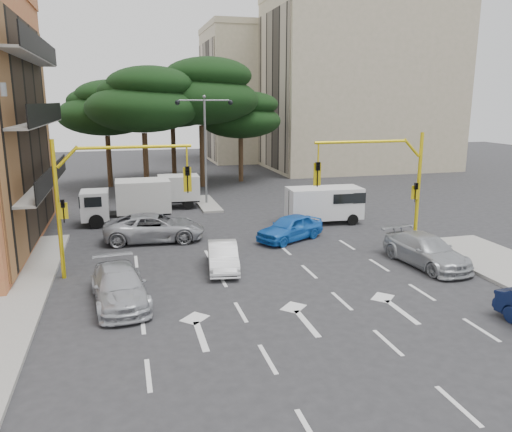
# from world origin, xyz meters

# --- Properties ---
(ground) EXTENTS (120.00, 120.00, 0.00)m
(ground) POSITION_xyz_m (0.00, 0.00, 0.00)
(ground) COLOR #28282B
(ground) RESTS_ON ground
(median_strip) EXTENTS (1.40, 6.00, 0.15)m
(median_strip) POSITION_xyz_m (0.00, 16.00, 0.07)
(median_strip) COLOR gray
(median_strip) RESTS_ON ground
(apartment_beige_near) EXTENTS (20.20, 12.15, 18.70)m
(apartment_beige_near) POSITION_xyz_m (19.95, 32.00, 9.35)
(apartment_beige_near) COLOR tan
(apartment_beige_near) RESTS_ON ground
(apartment_beige_far) EXTENTS (16.20, 12.15, 16.70)m
(apartment_beige_far) POSITION_xyz_m (12.95, 44.00, 8.35)
(apartment_beige_far) COLOR tan
(apartment_beige_far) RESTS_ON ground
(pine_left_near) EXTENTS (9.15, 9.15, 10.23)m
(pine_left_near) POSITION_xyz_m (-3.94, 21.96, 7.60)
(pine_left_near) COLOR #382616
(pine_left_near) RESTS_ON ground
(pine_center) EXTENTS (9.98, 9.98, 11.16)m
(pine_center) POSITION_xyz_m (1.06, 23.96, 8.30)
(pine_center) COLOR #382616
(pine_center) RESTS_ON ground
(pine_left_far) EXTENTS (8.32, 8.32, 9.30)m
(pine_left_far) POSITION_xyz_m (-6.94, 25.96, 6.91)
(pine_left_far) COLOR #382616
(pine_left_far) RESTS_ON ground
(pine_right) EXTENTS (7.49, 7.49, 8.37)m
(pine_right) POSITION_xyz_m (5.06, 25.96, 6.22)
(pine_right) COLOR #382616
(pine_right) RESTS_ON ground
(pine_back) EXTENTS (9.15, 9.15, 10.23)m
(pine_back) POSITION_xyz_m (-0.94, 28.96, 7.60)
(pine_back) COLOR #382616
(pine_back) RESTS_ON ground
(signal_mast_right) EXTENTS (5.79, 0.37, 6.00)m
(signal_mast_right) POSITION_xyz_m (6.80, 1.99, 3.88)
(signal_mast_right) COLOR yellow
(signal_mast_right) RESTS_ON ground
(signal_mast_left) EXTENTS (5.79, 0.37, 6.00)m
(signal_mast_left) POSITION_xyz_m (-6.80, 1.99, 3.88)
(signal_mast_left) COLOR yellow
(signal_mast_left) RESTS_ON ground
(street_lamp_center) EXTENTS (4.16, 0.36, 7.77)m
(street_lamp_center) POSITION_xyz_m (0.00, 16.00, 5.43)
(street_lamp_center) COLOR slate
(street_lamp_center) RESTS_ON median_strip
(car_white_hatch) EXTENTS (1.81, 3.87, 1.23)m
(car_white_hatch) POSITION_xyz_m (-1.68, 1.34, 0.61)
(car_white_hatch) COLOR white
(car_white_hatch) RESTS_ON ground
(car_blue_compact) EXTENTS (4.45, 3.46, 1.42)m
(car_blue_compact) POSITION_xyz_m (2.86, 5.20, 0.71)
(car_blue_compact) COLOR blue
(car_blue_compact) RESTS_ON ground
(car_silver_wagon) EXTENTS (2.42, 4.90, 1.37)m
(car_silver_wagon) POSITION_xyz_m (-6.25, -1.47, 0.68)
(car_silver_wagon) COLOR #AEB1B7
(car_silver_wagon) RESTS_ON ground
(car_silver_cross_a) EXTENTS (5.60, 2.94, 1.50)m
(car_silver_cross_a) POSITION_xyz_m (-4.36, 7.00, 0.75)
(car_silver_cross_a) COLOR #A8AAB0
(car_silver_cross_a) RESTS_ON ground
(car_silver_parked) EXTENTS (2.49, 5.07, 1.42)m
(car_silver_parked) POSITION_xyz_m (7.60, -0.53, 0.71)
(car_silver_parked) COLOR #A9ACB1
(car_silver_parked) RESTS_ON ground
(van_white) EXTENTS (4.70, 2.33, 2.30)m
(van_white) POSITION_xyz_m (6.22, 8.48, 1.15)
(van_white) COLOR white
(van_white) RESTS_ON ground
(box_truck_a) EXTENTS (5.49, 2.31, 2.70)m
(box_truck_a) POSITION_xyz_m (-5.72, 11.61, 1.35)
(box_truck_a) COLOR silver
(box_truck_a) RESTS_ON ground
(box_truck_b) EXTENTS (4.80, 2.13, 2.33)m
(box_truck_b) POSITION_xyz_m (-2.94, 15.50, 1.17)
(box_truck_b) COLOR silver
(box_truck_b) RESTS_ON ground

